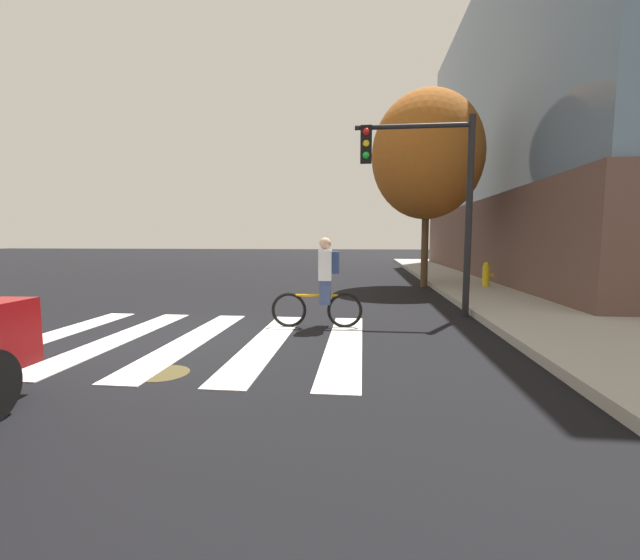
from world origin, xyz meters
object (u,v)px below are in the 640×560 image
object	(u,v)px
cyclist	(323,283)
street_tree_near	(427,156)
manhole_cover	(163,373)
traffic_light_near	(429,182)
fire_hydrant	(486,274)

from	to	relation	value
cyclist	street_tree_near	size ratio (longest dim) A/B	0.26
manhole_cover	traffic_light_near	bearing A→B (deg)	47.63
cyclist	traffic_light_near	bearing A→B (deg)	33.66
manhole_cover	fire_hydrant	size ratio (longest dim) A/B	0.82
cyclist	fire_hydrant	bearing A→B (deg)	51.81
traffic_light_near	fire_hydrant	size ratio (longest dim) A/B	5.38
fire_hydrant	cyclist	bearing A→B (deg)	-128.19
traffic_light_near	fire_hydrant	xyz separation A→B (m)	(2.57, 4.53, -2.33)
traffic_light_near	street_tree_near	world-z (taller)	street_tree_near
street_tree_near	traffic_light_near	bearing A→B (deg)	-97.87
manhole_cover	street_tree_near	distance (m)	11.54
manhole_cover	cyclist	distance (m)	3.39
street_tree_near	manhole_cover	bearing A→B (deg)	-115.45
traffic_light_near	street_tree_near	xyz separation A→B (m)	(0.75, 5.42, 1.60)
fire_hydrant	traffic_light_near	bearing A→B (deg)	-119.52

